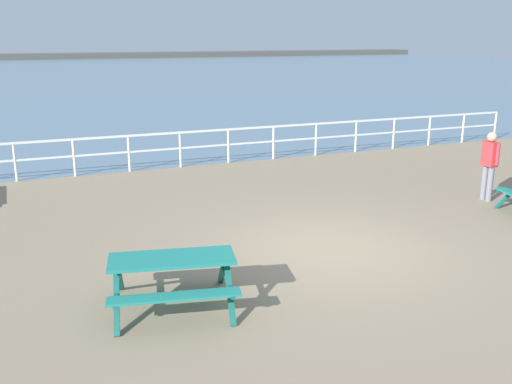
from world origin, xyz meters
TOP-DOWN VIEW (x-y plane):
  - ground_plane at (0.00, 0.00)m, footprint 30.00×24.00m
  - sea_band at (0.00, 52.75)m, footprint 142.00×90.00m
  - distant_shoreline at (0.00, 95.75)m, footprint 142.00×6.00m
  - seaward_railing at (-0.00, 7.75)m, footprint 23.07×0.07m
  - picnic_table_near_left at (-3.29, -1.19)m, footprint 2.07×1.85m
  - visitor at (5.10, 1.44)m, footprint 0.23×0.53m

SIDE VIEW (x-z plane):
  - ground_plane at x=0.00m, z-range -0.20..0.00m
  - sea_band at x=0.00m, z-range 0.00..0.00m
  - distant_shoreline at x=0.00m, z-range -0.90..0.90m
  - picnic_table_near_left at x=-3.29m, z-range 0.19..0.98m
  - seaward_railing at x=0.00m, z-range 0.19..1.27m
  - visitor at x=5.10m, z-range 0.12..1.78m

